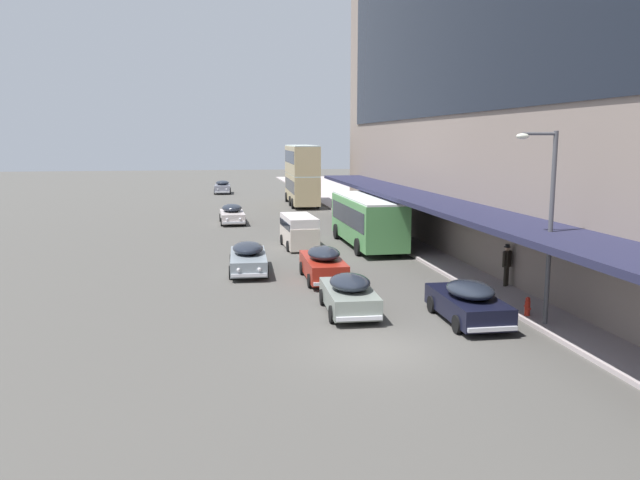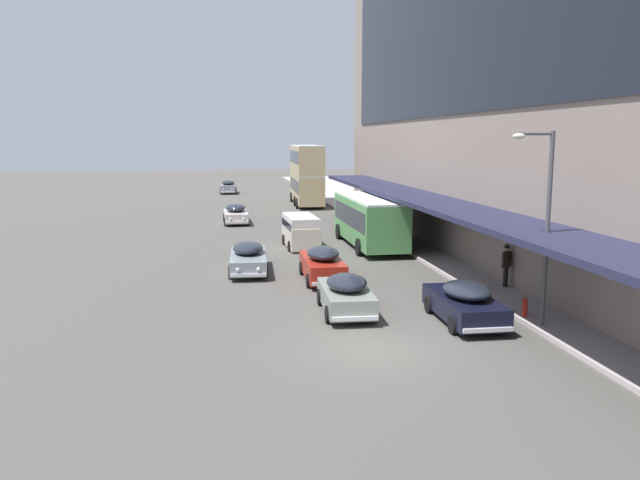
# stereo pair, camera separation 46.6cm
# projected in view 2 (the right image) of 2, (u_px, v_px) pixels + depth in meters

# --- Properties ---
(ground) EXTENTS (240.00, 240.00, 0.00)m
(ground) POSITION_uv_depth(u_px,v_px,m) (371.00, 350.00, 19.58)
(ground) COLOR #4D4B46
(transit_bus_kerbside_front) EXTENTS (2.81, 9.56, 3.06)m
(transit_bus_kerbside_front) POSITION_uv_depth(u_px,v_px,m) (369.00, 218.00, 38.23)
(transit_bus_kerbside_front) COLOR #50944F
(transit_bus_kerbside_front) RESTS_ON ground
(transit_bus_kerbside_rear) EXTENTS (2.93, 10.67, 5.99)m
(transit_bus_kerbside_rear) POSITION_uv_depth(u_px,v_px,m) (306.00, 173.00, 62.47)
(transit_bus_kerbside_rear) COLOR tan
(transit_bus_kerbside_rear) RESTS_ON ground
(sedan_second_near) EXTENTS (2.10, 4.39, 1.59)m
(sedan_second_near) POSITION_uv_depth(u_px,v_px,m) (228.00, 187.00, 76.42)
(sedan_second_near) COLOR gray
(sedan_second_near) RESTS_ON ground
(sedan_oncoming_front) EXTENTS (1.86, 4.74, 1.63)m
(sedan_oncoming_front) POSITION_uv_depth(u_px,v_px,m) (322.00, 264.00, 29.07)
(sedan_oncoming_front) COLOR #A32417
(sedan_oncoming_front) RESTS_ON ground
(sedan_lead_near) EXTENTS (2.00, 4.51, 1.52)m
(sedan_lead_near) POSITION_uv_depth(u_px,v_px,m) (465.00, 302.00, 22.39)
(sedan_lead_near) COLOR black
(sedan_lead_near) RESTS_ON ground
(sedan_lead_mid) EXTENTS (1.97, 4.76, 1.51)m
(sedan_lead_mid) POSITION_uv_depth(u_px,v_px,m) (236.00, 214.00, 49.13)
(sedan_lead_mid) COLOR beige
(sedan_lead_mid) RESTS_ON ground
(sedan_oncoming_rear) EXTENTS (1.98, 4.31, 1.53)m
(sedan_oncoming_rear) POSITION_uv_depth(u_px,v_px,m) (346.00, 294.00, 23.59)
(sedan_oncoming_rear) COLOR gray
(sedan_oncoming_rear) RESTS_ON ground
(sedan_trailing_near) EXTENTS (2.02, 5.06, 1.46)m
(sedan_trailing_near) POSITION_uv_depth(u_px,v_px,m) (248.00, 257.00, 31.05)
(sedan_trailing_near) COLOR gray
(sedan_trailing_near) RESTS_ON ground
(vw_van) EXTENTS (2.02, 4.61, 1.96)m
(vw_van) POSITION_uv_depth(u_px,v_px,m) (300.00, 229.00, 38.09)
(vw_van) COLOR beige
(vw_van) RESTS_ON ground
(pedestrian_at_kerb) EXTENTS (0.50, 0.44, 1.86)m
(pedestrian_at_kerb) POSITION_uv_depth(u_px,v_px,m) (506.00, 263.00, 27.23)
(pedestrian_at_kerb) COLOR black
(pedestrian_at_kerb) RESTS_ON sidewalk_kerb
(street_lamp) EXTENTS (1.50, 0.28, 6.67)m
(street_lamp) POSITION_uv_depth(u_px,v_px,m) (543.00, 214.00, 21.08)
(street_lamp) COLOR #4C4C51
(street_lamp) RESTS_ON sidewalk_kerb
(fire_hydrant) EXTENTS (0.20, 0.40, 0.70)m
(fire_hydrant) POSITION_uv_depth(u_px,v_px,m) (525.00, 307.00, 22.68)
(fire_hydrant) COLOR red
(fire_hydrant) RESTS_ON sidewalk_kerb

